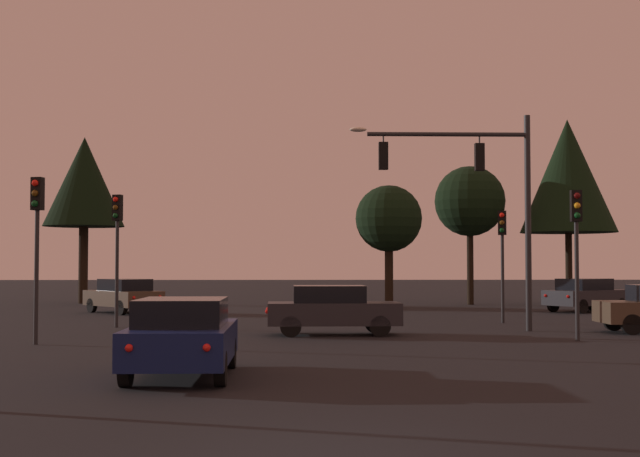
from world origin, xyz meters
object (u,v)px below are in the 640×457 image
Objects in this scene: car_crossing_left at (333,309)px; car_parked_lot at (586,294)px; tree_left_far at (470,202)px; tree_right_cluster at (568,176)px; traffic_light_median at (117,234)px; car_far_lane at (124,295)px; traffic_light_corner_right at (502,243)px; car_nearside_lane at (183,336)px; traffic_signal_mast_arm at (478,184)px; traffic_light_far_side at (37,226)px; tree_center_horizon at (84,183)px; traffic_light_corner_left at (577,234)px; tree_behind_sign at (389,219)px.

car_parked_lot is (12.13, 12.41, 0.00)m from car_crossing_left.
tree_right_cluster is at bearing -5.03° from tree_left_far.
car_far_lane is (-1.51, 8.68, -2.44)m from traffic_light_median.
traffic_light_corner_right reaches higher than car_parked_lot.
car_nearside_lane is 10.28m from car_crossing_left.
traffic_light_corner_right is at bearing 65.97° from traffic_signal_mast_arm.
tree_left_far is (15.57, 16.18, 2.32)m from traffic_light_median.
traffic_light_far_side is at bearing -87.49° from car_far_lane.
tree_left_far is at bearing 23.72° from car_far_lane.
traffic_light_corner_right is at bearing -39.80° from tree_center_horizon.
car_far_lane is (-0.65, 14.92, -2.42)m from traffic_light_far_side.
tree_right_cluster reaches higher than tree_left_far.
car_nearside_lane is 33.83m from tree_right_cluster.
traffic_signal_mast_arm is 14.31m from car_nearside_lane.
traffic_light_corner_right reaches higher than car_crossing_left.
traffic_light_corner_right is 25.67m from tree_center_horizon.
tree_left_far is (3.40, 18.14, 0.74)m from traffic_signal_mast_arm.
traffic_light_corner_left is at bearing -21.36° from traffic_light_median.
car_nearside_lane is at bearing -124.89° from car_parked_lot.
traffic_signal_mast_arm is 4.53m from traffic_light_corner_right.
tree_left_far is at bearing 174.97° from tree_right_cluster.
tree_center_horizon reaches higher than traffic_light_corner_left.
traffic_light_far_side is 22.05m from tree_behind_sign.
car_nearside_lane and car_far_lane have the same top height.
traffic_signal_mast_arm is at bearing -48.33° from tree_center_horizon.
tree_right_cluster reaches higher than car_far_lane.
tree_center_horizon is at bearing 161.10° from tree_behind_sign.
traffic_signal_mast_arm is at bearing -116.02° from tree_right_cluster.
tree_behind_sign is 0.81× the size of tree_left_far.
tree_left_far is (-3.89, 7.05, 4.76)m from car_parked_lot.
traffic_light_median is 0.75× the size of tree_behind_sign.
car_far_lane is at bearing 142.15° from traffic_signal_mast_arm.
traffic_light_corner_right is 11.16m from tree_behind_sign.
car_crossing_left is 0.56× the size of tree_left_far.
car_far_lane is 0.95× the size of car_parked_lot.
traffic_signal_mast_arm reaches higher than car_parked_lot.
traffic_light_median is 19.25m from tree_center_horizon.
car_crossing_left is 0.45× the size of tree_center_horizon.
car_parked_lot is at bearing -20.90° from tree_behind_sign.
traffic_light_corner_left is 0.94× the size of traffic_light_median.
tree_behind_sign is (12.28, 3.77, 3.60)m from car_far_lane.
traffic_light_median is at bearing -80.11° from car_far_lane.
traffic_signal_mast_arm is 1.60× the size of car_parked_lot.
traffic_light_far_side reaches higher than car_crossing_left.
traffic_light_far_side is 25.03m from tree_center_horizon.
traffic_light_far_side is 9.04m from car_crossing_left.
traffic_light_far_side is 25.60m from car_parked_lot.
car_far_lane is (-15.71, 14.23, -2.25)m from traffic_light_corner_left.
traffic_light_median is 1.09× the size of car_far_lane.
tree_behind_sign is (11.63, 18.70, 1.18)m from traffic_light_far_side.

